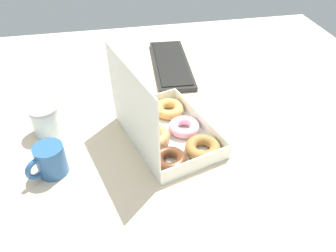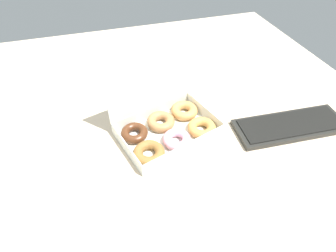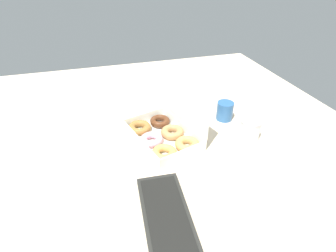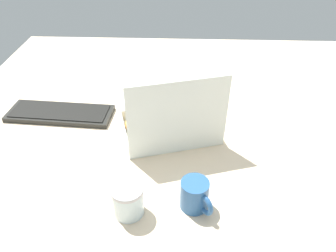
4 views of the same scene
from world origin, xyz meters
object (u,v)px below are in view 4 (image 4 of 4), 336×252
donut_box (169,127)px  coffee_mug (195,195)px  keyboard (60,113)px  glass_jar (128,200)px

donut_box → coffee_mug: bearing=104.4°
keyboard → glass_jar: (-32.63, 44.71, 3.51)cm
donut_box → keyboard: 43.51cm
keyboard → coffee_mug: (-50.28, 42.13, 3.41)cm
donut_box → coffee_mug: 32.67cm
donut_box → coffee_mug: size_ratio=3.69×
keyboard → donut_box: bearing=166.0°
coffee_mug → glass_jar: 17.83cm
glass_jar → keyboard: bearing=-53.9°
donut_box → glass_jar: size_ratio=4.07×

